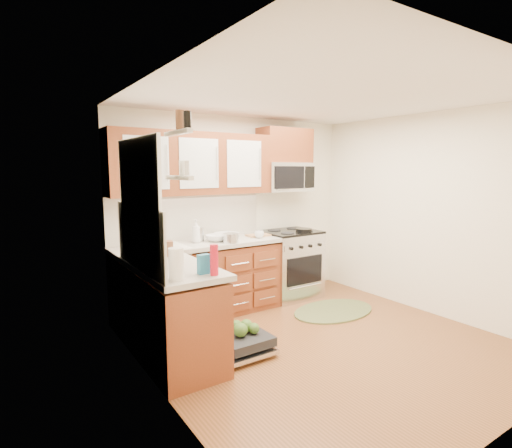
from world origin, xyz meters
TOP-DOWN VIEW (x-y plane):
  - floor at (0.00, 0.00)m, footprint 3.50×3.50m
  - ceiling at (0.00, 0.00)m, footprint 3.50×3.50m
  - wall_back at (0.00, 1.75)m, footprint 3.50×0.04m
  - wall_left at (-1.75, 0.00)m, footprint 0.04×3.50m
  - wall_right at (1.75, 0.00)m, footprint 0.04×3.50m
  - base_cabinet_back at (-0.73, 1.45)m, footprint 2.05×0.60m
  - base_cabinet_left at (-1.45, 0.52)m, footprint 0.60×1.25m
  - countertop_back at (-0.72, 1.44)m, footprint 2.07×0.64m
  - countertop_left at (-1.44, 0.53)m, footprint 0.64×1.27m
  - backsplash_back at (-0.73, 1.74)m, footprint 2.05×0.02m
  - backsplash_left at (-1.74, 0.52)m, footprint 0.02×1.25m
  - upper_cabinets at (-0.73, 1.57)m, footprint 2.05×0.35m
  - cabinet_over_mw at (0.68, 1.57)m, footprint 0.76×0.35m
  - range at (0.68, 1.43)m, footprint 0.76×0.64m
  - microwave at (0.68, 1.55)m, footprint 0.76×0.38m
  - sink at (-1.25, 1.42)m, footprint 0.62×0.50m
  - dishwasher at (-0.86, 0.30)m, footprint 0.70×0.60m
  - window at (-1.74, 0.50)m, footprint 0.03×1.05m
  - window_blind at (-1.71, 0.50)m, footprint 0.02×0.96m
  - shelf_upper at (-1.72, -0.35)m, footprint 0.04×0.40m
  - shelf_lower at (-1.72, -0.35)m, footprint 0.04×0.40m
  - rug at (0.76, 0.62)m, footprint 1.20×0.83m
  - skillet at (0.80, 1.28)m, footprint 0.27×0.27m
  - stock_pot at (-0.41, 1.22)m, footprint 0.20×0.20m
  - cutting_board at (0.14, 1.45)m, footprint 0.31×0.21m
  - canister at (-0.69, 1.50)m, footprint 0.11×0.11m
  - paper_towel_roll at (-1.60, 0.04)m, footprint 0.15×0.15m
  - mustard_bottle at (-1.58, 0.71)m, footprint 0.07×0.07m
  - red_bottle at (-1.28, 0.00)m, footprint 0.08×0.08m
  - wooden_box at (-1.35, 0.94)m, footprint 0.18×0.15m
  - blue_carton at (-1.33, 0.09)m, footprint 0.11×0.07m
  - bowl_a at (-0.27, 1.56)m, footprint 0.33×0.33m
  - bowl_b at (-0.51, 1.40)m, footprint 0.26×0.26m
  - cup at (0.06, 1.30)m, footprint 0.15×0.15m
  - soap_bottle_a at (-0.76, 1.45)m, footprint 0.13×0.13m
  - soap_bottle_b at (-1.61, 0.79)m, footprint 0.09×0.09m
  - soap_bottle_c at (-1.49, 0.85)m, footprint 0.15×0.15m

SIDE VIEW (x-z plane):
  - floor at x=0.00m, z-range 0.00..0.00m
  - rug at x=0.76m, z-range 0.00..0.02m
  - dishwasher at x=-0.86m, z-range 0.00..0.20m
  - base_cabinet_back at x=-0.73m, z-range 0.00..0.85m
  - base_cabinet_left at x=-1.45m, z-range 0.00..0.85m
  - range at x=0.68m, z-range 0.00..0.95m
  - sink at x=-1.25m, z-range 0.67..0.93m
  - countertop_back at x=-0.72m, z-range 0.88..0.93m
  - countertop_left at x=-1.44m, z-range 0.88..0.93m
  - cutting_board at x=0.14m, z-range 0.93..0.95m
  - bowl_a at x=-0.27m, z-range 0.93..0.99m
  - bowl_b at x=-0.51m, z-range 0.93..1.01m
  - skillet at x=0.80m, z-range 0.95..0.99m
  - cup at x=0.06m, z-range 0.93..1.02m
  - stock_pot at x=-0.41m, z-range 0.93..1.04m
  - wooden_box at x=-1.35m, z-range 0.93..1.08m
  - blue_carton at x=-1.33m, z-range 0.93..1.09m
  - canister at x=-0.69m, z-range 0.93..1.10m
  - soap_bottle_c at x=-1.49m, z-range 0.93..1.10m
  - mustard_bottle at x=-1.58m, z-range 0.93..1.12m
  - soap_bottle_b at x=-1.61m, z-range 0.93..1.12m
  - paper_towel_roll at x=-1.60m, z-range 0.93..1.19m
  - red_bottle at x=-1.28m, z-range 0.93..1.19m
  - soap_bottle_a at x=-0.76m, z-range 0.93..1.21m
  - backsplash_back at x=-0.73m, z-range 0.93..1.49m
  - backsplash_left at x=-1.74m, z-range 0.93..1.49m
  - wall_back at x=0.00m, z-range 0.00..2.50m
  - wall_left at x=-1.75m, z-range 0.00..2.50m
  - wall_right at x=1.75m, z-range 0.00..2.50m
  - window at x=-1.74m, z-range 1.02..2.08m
  - microwave at x=0.68m, z-range 1.50..1.90m
  - shelf_lower at x=-1.72m, z-range 1.74..1.76m
  - upper_cabinets at x=-0.73m, z-range 1.50..2.25m
  - window_blind at x=-1.71m, z-range 1.68..2.08m
  - shelf_upper at x=-1.72m, z-range 2.03..2.06m
  - cabinet_over_mw at x=0.68m, z-range 1.90..2.37m
  - ceiling at x=0.00m, z-range 2.50..2.50m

